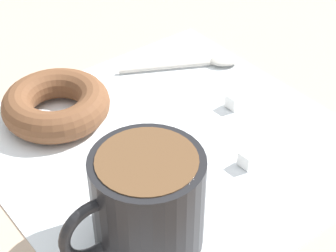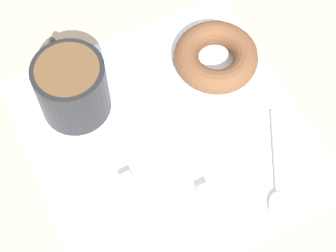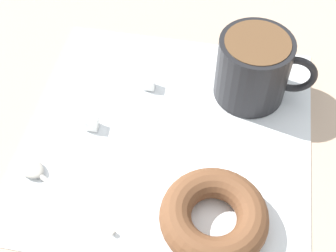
# 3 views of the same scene
# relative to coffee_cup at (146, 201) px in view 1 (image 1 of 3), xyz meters

# --- Properties ---
(ground_plane) EXTENTS (1.20, 1.20, 0.02)m
(ground_plane) POSITION_rel_coffee_cup_xyz_m (-0.10, -0.08, -0.06)
(ground_plane) COLOR tan
(napkin) EXTENTS (0.36, 0.36, 0.00)m
(napkin) POSITION_rel_coffee_cup_xyz_m (-0.10, -0.09, -0.05)
(napkin) COLOR white
(napkin) RESTS_ON ground_plane
(coffee_cup) EXTENTS (0.12, 0.09, 0.09)m
(coffee_cup) POSITION_rel_coffee_cup_xyz_m (0.00, 0.00, 0.00)
(coffee_cup) COLOR black
(coffee_cup) RESTS_ON napkin
(donut) EXTENTS (0.11, 0.11, 0.03)m
(donut) POSITION_rel_coffee_cup_xyz_m (-0.03, -0.19, -0.03)
(donut) COLOR brown
(donut) RESTS_ON napkin
(spoon) EXTENTS (0.13, 0.09, 0.01)m
(spoon) POSITION_rel_coffee_cup_xyz_m (-0.22, -0.17, -0.04)
(spoon) COLOR #B7B2A8
(spoon) RESTS_ON napkin
(sugar_cube) EXTENTS (0.02, 0.02, 0.02)m
(sugar_cube) POSITION_rel_coffee_cup_xyz_m (-0.19, -0.08, -0.04)
(sugar_cube) COLOR white
(sugar_cube) RESTS_ON napkin
(sugar_cube_extra) EXTENTS (0.01, 0.01, 0.01)m
(sugar_cube_extra) POSITION_rel_coffee_cup_xyz_m (-0.13, -0.01, -0.04)
(sugar_cube_extra) COLOR white
(sugar_cube_extra) RESTS_ON napkin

